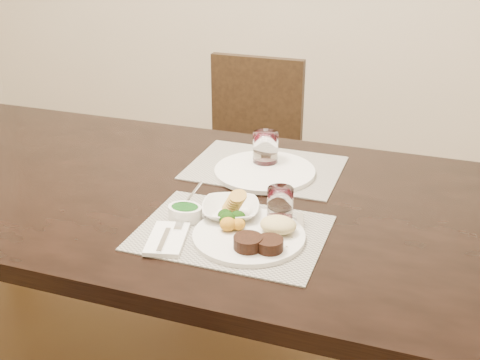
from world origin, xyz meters
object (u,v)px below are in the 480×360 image
(steak_knife, at_px, (292,240))
(cracker_bowl, at_px, (231,210))
(dinner_plate, at_px, (254,234))
(chair_far, at_px, (249,151))
(far_plate, at_px, (265,171))
(wine_glass_near, at_px, (280,207))

(steak_knife, relative_size, cracker_bowl, 1.17)
(dinner_plate, height_order, cracker_bowl, cracker_bowl)
(chair_far, xyz_separation_m, far_plate, (0.30, -0.75, 0.26))
(cracker_bowl, bearing_deg, chair_far, 106.15)
(cracker_bowl, xyz_separation_m, far_plate, (0.00, 0.30, -0.01))
(cracker_bowl, bearing_deg, dinner_plate, -44.63)
(wine_glass_near, distance_m, far_plate, 0.31)
(chair_far, height_order, wine_glass_near, chair_far)
(chair_far, relative_size, cracker_bowl, 4.78)
(cracker_bowl, xyz_separation_m, wine_glass_near, (0.13, 0.02, 0.02))
(dinner_plate, relative_size, wine_glass_near, 2.99)
(dinner_plate, height_order, far_plate, dinner_plate)
(steak_knife, bearing_deg, cracker_bowl, 143.64)
(dinner_plate, distance_m, wine_glass_near, 0.12)
(steak_knife, bearing_deg, wine_glass_near, 106.89)
(chair_far, relative_size, dinner_plate, 3.27)
(steak_knife, relative_size, far_plate, 0.72)
(dinner_plate, relative_size, steak_knife, 1.25)
(chair_far, distance_m, dinner_plate, 1.24)
(cracker_bowl, bearing_deg, wine_glass_near, 8.62)
(cracker_bowl, bearing_deg, steak_knife, -20.94)
(cracker_bowl, height_order, far_plate, cracker_bowl)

